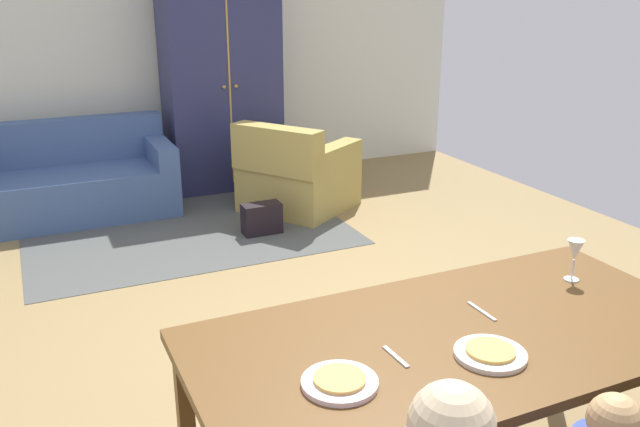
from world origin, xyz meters
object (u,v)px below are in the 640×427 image
object	(u,v)px
dining_table	(458,348)
armoire	(221,83)
plate_near_child	(490,354)
armchair	(296,176)
plate_near_man	(340,383)
handbag	(262,219)
couch	(66,183)
wine_glass	(575,252)

from	to	relation	value
dining_table	armoire	bearing A→B (deg)	83.85
plate_near_child	armchair	world-z (taller)	armchair
plate_near_man	handbag	bearing A→B (deg)	74.61
armchair	dining_table	bearing A→B (deg)	-103.32
handbag	armchair	bearing A→B (deg)	42.96
plate_near_child	armchair	size ratio (longest dim) A/B	0.21
couch	handbag	bearing A→B (deg)	-39.35
armchair	plate_near_child	bearing A→B (deg)	-102.72
plate_near_child	handbag	bearing A→B (deg)	83.91
dining_table	couch	size ratio (longest dim) A/B	1.09
dining_table	armchair	size ratio (longest dim) A/B	1.68
dining_table	couch	distance (m)	4.48
plate_near_man	armoire	size ratio (longest dim) A/B	0.12
plate_near_child	armchair	xyz separation A→B (m)	(0.86, 3.83, -0.45)
plate_near_child	armoire	size ratio (longest dim) A/B	0.12
couch	armoire	xyz separation A→B (m)	(1.56, 0.34, 0.75)
wine_glass	armoire	bearing A→B (deg)	92.74
plate_near_man	couch	world-z (taller)	couch
dining_table	armoire	xyz separation A→B (m)	(0.50, 4.67, 0.35)
plate_near_child	handbag	distance (m)	3.43
plate_near_man	couch	bearing A→B (deg)	96.48
plate_near_child	wine_glass	bearing A→B (deg)	26.62
handbag	armoire	bearing A→B (deg)	84.45
armoire	dining_table	bearing A→B (deg)	-96.15
plate_near_man	handbag	size ratio (longest dim) A/B	0.78
plate_near_man	armchair	bearing A→B (deg)	69.45
plate_near_child	armoire	world-z (taller)	armoire
dining_table	wine_glass	distance (m)	0.77
wine_glass	plate_near_man	bearing A→B (deg)	-166.68
couch	handbag	size ratio (longest dim) A/B	5.73
plate_near_child	couch	world-z (taller)	couch
armchair	handbag	bearing A→B (deg)	-137.04
dining_table	plate_near_child	distance (m)	0.19
plate_near_child	handbag	xyz separation A→B (m)	(0.36, 3.35, -0.64)
plate_near_man	armoire	world-z (taller)	armoire
wine_glass	dining_table	bearing A→B (deg)	-165.93
couch	wine_glass	bearing A→B (deg)	-66.89
dining_table	wine_glass	xyz separation A→B (m)	(0.72, 0.18, 0.20)
armchair	armoire	xyz separation A→B (m)	(-0.36, 1.03, 0.73)
wine_glass	handbag	bearing A→B (deg)	96.86
plate_near_man	handbag	world-z (taller)	plate_near_man
armoire	couch	bearing A→B (deg)	-167.75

